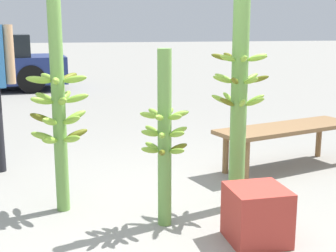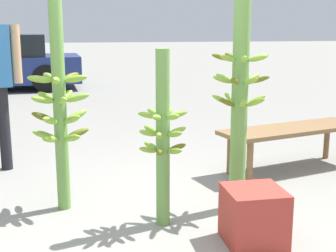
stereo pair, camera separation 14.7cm
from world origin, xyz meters
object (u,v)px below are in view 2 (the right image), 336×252
(banana_stalk_center, at_px, (163,138))
(produce_crate, at_px, (254,216))
(banana_stalk_right, at_px, (240,102))
(banana_stalk_left, at_px, (60,108))
(market_bench, at_px, (293,133))

(banana_stalk_center, xyz_separation_m, produce_crate, (0.54, -0.41, -0.46))
(banana_stalk_center, bearing_deg, banana_stalk_right, 17.57)
(banana_stalk_right, bearing_deg, produce_crate, -98.53)
(banana_stalk_left, distance_m, market_bench, 2.34)
(banana_stalk_center, distance_m, banana_stalk_right, 0.69)
(banana_stalk_left, height_order, produce_crate, banana_stalk_left)
(banana_stalk_left, relative_size, banana_stalk_right, 0.99)
(banana_stalk_center, xyz_separation_m, market_bench, (1.50, 1.07, -0.27))
(banana_stalk_center, relative_size, banana_stalk_right, 0.78)
(banana_stalk_left, bearing_deg, banana_stalk_right, -10.51)
(banana_stalk_left, distance_m, banana_stalk_right, 1.37)
(banana_stalk_right, relative_size, market_bench, 1.02)
(banana_stalk_right, height_order, produce_crate, banana_stalk_right)
(banana_stalk_center, bearing_deg, market_bench, 35.42)
(banana_stalk_left, xyz_separation_m, banana_stalk_right, (1.35, -0.25, 0.04))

